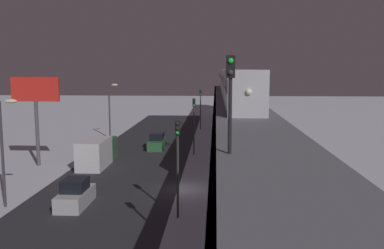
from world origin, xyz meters
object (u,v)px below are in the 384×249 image
Objects in this scene: traffic_light_near at (178,155)px; subway_train at (230,80)px; traffic_light_mid at (194,118)px; commercial_billboard at (36,98)px; traffic_light_far at (200,103)px; sedan_green at (157,142)px; box_truck at (97,152)px; rail_signal at (230,87)px; sedan_silver at (75,195)px.

subway_train is at bearing -96.71° from traffic_light_near.
traffic_light_mid is 16.83m from commercial_billboard.
subway_train is 6.16m from traffic_light_far.
commercial_billboard is (15.38, 26.91, 2.63)m from traffic_light_far.
traffic_light_mid is (-4.70, 3.44, 3.41)m from sedan_green.
sedan_green is 0.62× the size of box_truck.
rail_signal is at bearing -77.07° from sedan_green.
traffic_light_near is at bearing 83.29° from subway_train.
subway_train reaches higher than traffic_light_near.
traffic_light_mid is at bearing -84.30° from rail_signal.
commercial_billboard reaches higher than sedan_green.
sedan_green is 0.71× the size of traffic_light_mid.
sedan_silver is at bearing 72.21° from subway_train.
traffic_light_far is (3.00, -50.70, -4.76)m from rail_signal.
sedan_silver is 0.65× the size of traffic_light_near.
commercial_billboard is at bearing 60.26° from traffic_light_far.
traffic_light_far is (-7.50, -39.16, 3.40)m from sedan_silver.
rail_signal reaches higher than subway_train.
commercial_billboard is at bearing -52.30° from rail_signal.
traffic_light_far is at bearing -119.74° from commercial_billboard.
sedan_silver is 0.47× the size of commercial_billboard.
traffic_light_far is at bearing -86.61° from rail_signal.
commercial_billboard reaches higher than traffic_light_far.
traffic_light_mid is 20.59m from traffic_light_far.
traffic_light_far is at bearing -90.00° from traffic_light_mid.
sedan_green is 24.72m from traffic_light_near.
subway_train is at bearing -103.59° from traffic_light_mid.
subway_train is 17.86× the size of sedan_silver.
commercial_billboard is at bearing 52.12° from subway_train.
rail_signal reaches higher than traffic_light_near.
box_truck is (14.22, 25.36, -6.66)m from subway_train.
traffic_light_near is at bearing 90.00° from traffic_light_mid.
rail_signal is at bearing 93.39° from traffic_light_far.
rail_signal is 28.34m from box_truck.
subway_train is 19.99m from sedan_green.
traffic_light_mid is (3.00, -30.11, -4.76)m from rail_signal.
rail_signal is 0.96× the size of sedan_silver.
box_truck reaches higher than sedan_green.
traffic_light_mid reaches higher than sedan_green.
traffic_light_mid is at bearing -111.99° from sedan_silver.
box_truck is (12.50, -24.26, -7.61)m from rail_signal.
subway_train is 11.57× the size of traffic_light_near.
traffic_light_far is at bearing 74.68° from sedan_green.
commercial_billboard is (15.38, -14.27, 2.63)m from traffic_light_near.
rail_signal reaches higher than box_truck.
traffic_light_mid is (-9.50, -5.85, 2.85)m from box_truck.
sedan_green is (7.70, -33.54, -8.17)m from rail_signal.
sedan_green is at bearing -97.25° from sedan_silver.
traffic_light_mid is 1.00× the size of traffic_light_far.
box_truck is 1.16× the size of traffic_light_far.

